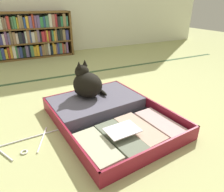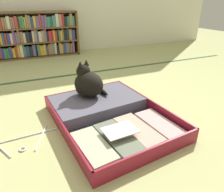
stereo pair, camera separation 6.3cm
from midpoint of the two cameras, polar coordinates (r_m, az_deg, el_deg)
name	(u,v)px [view 2 (the right image)]	position (r m, az deg, el deg)	size (l,w,h in m)	color
ground_plane	(106,124)	(1.44, -0.32, -8.05)	(10.00, 10.00, 0.00)	tan
tatami_border	(69,75)	(2.43, -11.23, 5.79)	(4.80, 0.05, 0.00)	#344F2F
bookshelf	(35,35)	(3.38, -20.36, 15.81)	(1.27, 0.28, 0.66)	brown
open_suitcase	(105,112)	(1.50, -0.75, -4.68)	(0.79, 0.99, 0.10)	maroon
black_cat	(88,83)	(1.60, -5.75, 3.62)	(0.29, 0.31, 0.28)	black
clothes_hanger	(21,141)	(1.38, -23.04, -11.68)	(0.47, 0.25, 0.01)	silver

